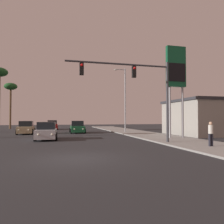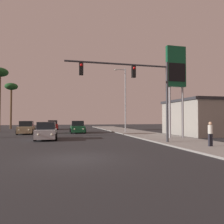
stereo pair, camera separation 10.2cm
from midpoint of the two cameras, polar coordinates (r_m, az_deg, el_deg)
ground_plane at (r=11.32m, az=-9.54°, el=-11.94°), size 120.00×120.00×0.00m
sidewalk_right at (r=23.58m, az=12.33°, el=-6.40°), size 5.00×60.00×0.12m
building_gas_station at (r=29.98m, az=25.13°, el=-1.25°), size 10.30×8.30×4.30m
car_tan at (r=30.57m, az=-21.36°, el=-3.92°), size 2.04×4.33×1.68m
car_red at (r=41.23m, az=-15.19°, el=-3.36°), size 2.04×4.34×1.68m
car_silver at (r=21.81m, az=-16.64°, el=-4.91°), size 2.04×4.33×1.68m
car_green at (r=30.86m, az=-8.90°, el=-3.99°), size 2.04×4.33×1.68m
traffic_light_mast at (r=17.45m, az=7.23°, el=7.43°), size 8.29×0.36×6.50m
street_lamp at (r=31.17m, az=3.39°, el=4.03°), size 1.74×0.24×9.00m
gas_station_sign at (r=22.71m, az=16.48°, el=10.07°), size 2.00×0.42×9.00m
pedestrian_on_sidewalk at (r=16.43m, az=24.47°, el=-4.96°), size 0.34×0.32×1.67m
palm_tree_mid at (r=36.64m, az=-27.20°, el=8.36°), size 2.40×2.40×9.53m
palm_tree_far at (r=46.30m, az=-24.77°, el=5.47°), size 2.40×2.40×8.81m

